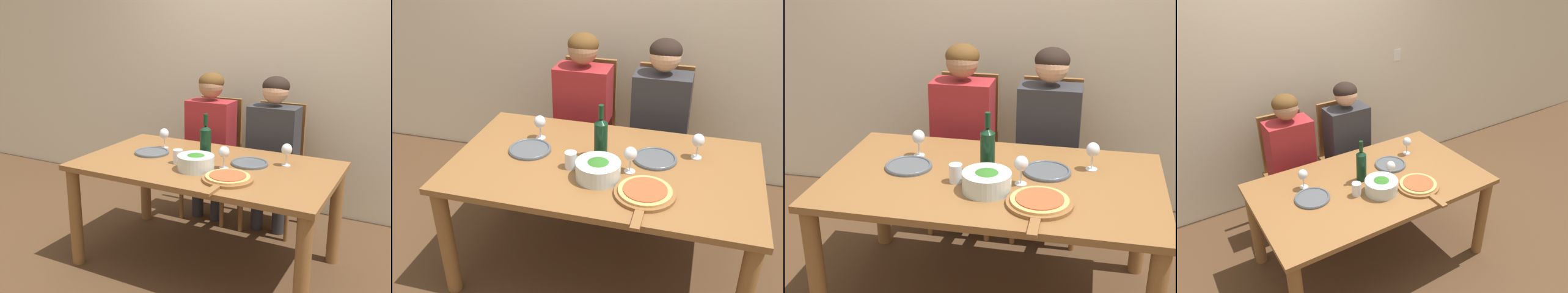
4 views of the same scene
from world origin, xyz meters
TOP-DOWN VIEW (x-y plane):
  - ground_plane at (0.00, 0.00)m, footprint 40.00×40.00m
  - back_wall at (0.00, 1.26)m, footprint 10.00×0.06m
  - dining_table at (0.00, 0.00)m, footprint 1.70×0.97m
  - chair_left at (-0.33, 0.85)m, footprint 0.42×0.42m
  - chair_right at (0.21, 0.85)m, footprint 0.42×0.42m
  - person_woman at (-0.33, 0.73)m, footprint 0.47×0.51m
  - person_man at (0.21, 0.73)m, footprint 0.47×0.51m
  - wine_bottle at (-0.04, 0.06)m, footprint 0.08×0.08m
  - broccoli_bowl at (0.00, -0.15)m, footprint 0.24×0.24m
  - dinner_plate_left at (-0.45, 0.03)m, footprint 0.25×0.25m
  - dinner_plate_right at (0.26, 0.12)m, footprint 0.25×0.25m
  - pizza_on_board at (0.26, -0.24)m, footprint 0.31×0.45m
  - wine_glass_left at (-0.45, 0.20)m, footprint 0.07×0.07m
  - wine_glass_right at (0.48, 0.20)m, footprint 0.07×0.07m
  - wine_glass_centre at (0.15, -0.04)m, footprint 0.07×0.07m
  - water_tumbler at (-0.17, -0.08)m, footprint 0.07×0.07m

SIDE VIEW (x-z plane):
  - ground_plane at x=0.00m, z-range 0.00..0.00m
  - chair_left at x=-0.33m, z-range 0.03..1.05m
  - chair_right at x=0.21m, z-range 0.03..1.05m
  - dining_table at x=0.00m, z-range 0.25..0.98m
  - dinner_plate_left at x=-0.45m, z-range 0.73..0.75m
  - dinner_plate_right at x=0.26m, z-range 0.73..0.75m
  - pizza_on_board at x=0.26m, z-range 0.73..0.76m
  - person_woman at x=-0.33m, z-range 0.13..1.38m
  - person_man at x=0.21m, z-range 0.13..1.38m
  - water_tumbler at x=-0.17m, z-range 0.73..0.83m
  - broccoli_bowl at x=0.00m, z-range 0.73..0.83m
  - wine_glass_left at x=-0.45m, z-range 0.76..0.91m
  - wine_glass_right at x=0.48m, z-range 0.76..0.91m
  - wine_glass_centre at x=0.15m, z-range 0.76..0.91m
  - wine_bottle at x=-0.04m, z-range 0.70..1.02m
  - back_wall at x=0.00m, z-range 0.00..2.70m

